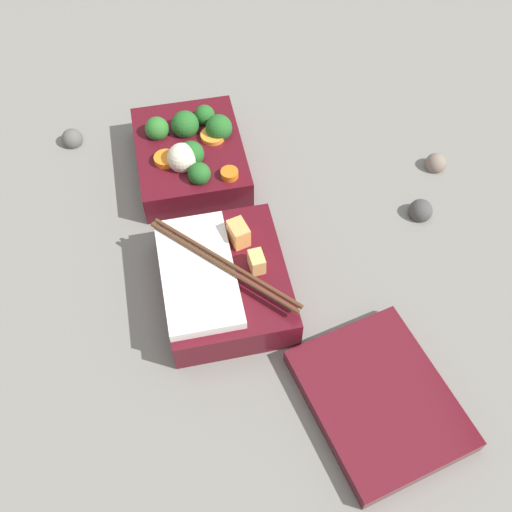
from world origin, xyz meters
TOP-DOWN VIEW (x-y plane):
  - ground_plane at (0.00, 0.00)m, footprint 3.00×3.00m
  - bento_tray_vegetable at (-0.08, -0.00)m, footprint 0.17×0.14m
  - bento_tray_rice at (0.12, 0.01)m, footprint 0.17×0.14m
  - bento_lid at (0.29, 0.14)m, footprint 0.19×0.17m
  - pebble_0 at (-0.02, 0.32)m, footprint 0.03×0.03m
  - pebble_1 at (0.06, 0.27)m, footprint 0.03×0.03m
  - pebble_2 at (-0.17, -0.16)m, footprint 0.03×0.03m

SIDE VIEW (x-z plane):
  - ground_plane at x=0.00m, z-range 0.00..0.00m
  - pebble_0 at x=-0.02m, z-range -0.01..0.02m
  - pebble_2 at x=-0.17m, z-range -0.01..0.02m
  - pebble_1 at x=0.06m, z-range -0.01..0.02m
  - bento_lid at x=0.29m, z-range 0.00..0.02m
  - bento_tray_rice at x=0.12m, z-range -0.01..0.06m
  - bento_tray_vegetable at x=-0.08m, z-range -0.01..0.06m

